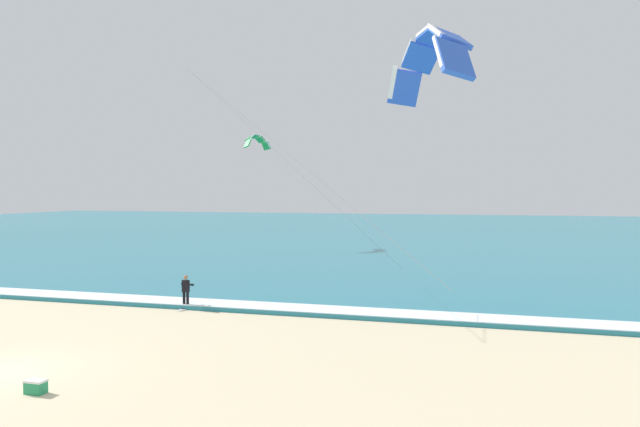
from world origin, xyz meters
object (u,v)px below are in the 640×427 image
Objects in this scene: surfboard at (186,308)px; kitesurfer at (186,290)px; cooler_box at (36,387)px; kite_distant at (256,140)px; kite_primary at (430,57)px.

surfboard is 0.91m from kitesurfer.
cooler_box reaches higher than surfboard.
surfboard is 2.42× the size of cooler_box.
kite_distant reaches higher than surfboard.
kitesurfer is at bearing 98.66° from cooler_box.
kite_primary is at bearing 61.57° from cooler_box.
kite_distant is at bearing 103.84° from cooler_box.
kite_primary is 23.81m from cooler_box.
cooler_box is (10.86, -44.08, -10.96)m from kite_distant.
kite_primary reaches higher than kite_distant.
surfboard is at bearing -74.19° from kite_distant.
surfboard is 18.06m from kite_primary.
cooler_box is at bearing -118.43° from kite_primary.
cooler_box is (-9.58, -17.70, -12.72)m from kite_primary.
surfboard is at bearing -90.81° from kitesurfer.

